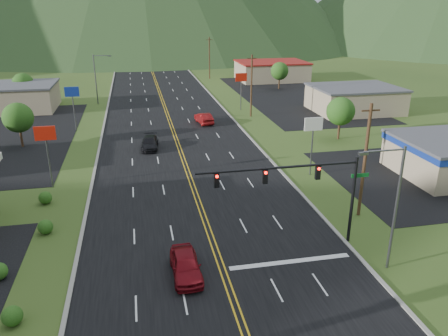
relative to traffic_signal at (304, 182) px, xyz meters
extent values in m
cylinder|color=black|center=(4.02, 0.00, -1.83)|extent=(0.24, 0.24, 7.00)
cylinder|color=black|center=(-1.98, 0.00, 1.27)|extent=(12.00, 0.18, 0.18)
cube|color=#0C591E|center=(4.42, 0.00, 0.17)|extent=(1.40, 0.06, 0.30)
cube|color=black|center=(1.02, 0.00, 0.67)|extent=(0.35, 0.28, 1.05)
sphere|color=#FF0C05|center=(1.02, -0.18, 1.02)|extent=(0.22, 0.22, 0.22)
cube|color=black|center=(-2.98, 0.00, 0.67)|extent=(0.35, 0.28, 1.05)
sphere|color=#FF0C05|center=(-2.98, -0.18, 1.02)|extent=(0.22, 0.22, 0.22)
cube|color=black|center=(-6.48, 0.00, 0.67)|extent=(0.35, 0.28, 1.05)
sphere|color=#FF0C05|center=(-6.48, -0.18, 1.02)|extent=(0.22, 0.22, 0.22)
cylinder|color=#59595E|center=(5.02, -4.00, -0.83)|extent=(0.20, 0.20, 9.00)
cylinder|color=#59595E|center=(3.58, -4.00, 3.47)|extent=(2.88, 0.12, 0.12)
cube|color=#59595E|center=(2.14, -4.00, 3.37)|extent=(0.60, 0.25, 0.18)
cylinder|color=#59595E|center=(-18.48, 56.00, -0.83)|extent=(0.20, 0.20, 9.00)
cylinder|color=#59595E|center=(-17.04, 56.00, 3.47)|extent=(2.88, 0.12, 0.12)
cube|color=#59595E|center=(-15.60, 56.00, 3.37)|extent=(0.60, 0.25, 0.18)
cube|color=tan|center=(-34.48, 54.00, -3.23)|extent=(18.00, 11.00, 4.20)
cube|color=tan|center=(25.52, 41.00, -3.33)|extent=(14.00, 11.00, 4.00)
cube|color=#4C4C51|center=(25.52, 41.00, -1.18)|extent=(14.40, 11.40, 0.30)
cube|color=tan|center=(21.52, 76.00, -3.23)|extent=(16.00, 12.00, 4.20)
cube|color=maroon|center=(21.52, 76.00, -0.98)|extent=(16.40, 12.40, 0.30)
cylinder|color=#59595E|center=(-20.48, 16.00, -2.83)|extent=(0.16, 0.16, 5.00)
cube|color=red|center=(-20.48, 16.00, 0.37)|extent=(2.00, 0.18, 1.40)
cylinder|color=#59595E|center=(-20.48, 38.00, -2.83)|extent=(0.16, 0.16, 5.00)
cube|color=navy|center=(-20.48, 38.00, 0.37)|extent=(2.00, 0.18, 1.40)
cylinder|color=#59595E|center=(6.52, 14.00, -2.83)|extent=(0.16, 0.16, 5.00)
cube|color=white|center=(6.52, 14.00, 0.37)|extent=(2.00, 0.18, 1.40)
cylinder|color=#59595E|center=(6.52, 46.00, -2.83)|extent=(0.16, 0.16, 5.00)
cube|color=red|center=(6.52, 46.00, 0.37)|extent=(2.00, 0.18, 1.40)
cylinder|color=#382314|center=(-26.48, 31.00, -3.83)|extent=(0.30, 0.30, 3.00)
sphere|color=#1F5016|center=(-26.48, 31.00, -1.43)|extent=(3.84, 3.84, 3.84)
cylinder|color=#382314|center=(-31.48, 58.00, -3.83)|extent=(0.30, 0.30, 3.00)
sphere|color=#1F5016|center=(-31.48, 58.00, -1.43)|extent=(3.84, 3.84, 3.84)
cylinder|color=#382314|center=(15.52, 26.00, -3.83)|extent=(0.30, 0.30, 3.00)
sphere|color=#1F5016|center=(15.52, 26.00, -1.43)|extent=(3.84, 3.84, 3.84)
cylinder|color=#382314|center=(19.52, 64.00, -3.83)|extent=(0.30, 0.30, 3.00)
sphere|color=#1F5016|center=(19.52, 64.00, -1.43)|extent=(3.84, 3.84, 3.84)
cylinder|color=#382314|center=(7.02, 4.00, -0.33)|extent=(0.28, 0.28, 10.00)
cube|color=#382314|center=(7.02, 4.00, 4.07)|extent=(1.60, 0.12, 0.12)
cylinder|color=#382314|center=(7.02, 41.00, -0.33)|extent=(0.28, 0.28, 10.00)
cube|color=#382314|center=(7.02, 41.00, 4.07)|extent=(1.60, 0.12, 0.12)
cylinder|color=#382314|center=(7.02, 81.00, -0.33)|extent=(0.28, 0.28, 10.00)
cube|color=#382314|center=(7.02, 81.00, 4.07)|extent=(1.60, 0.12, 0.12)
cylinder|color=#382314|center=(7.02, 121.00, -0.33)|extent=(0.28, 0.28, 10.00)
cube|color=#382314|center=(7.02, 121.00, 4.07)|extent=(1.60, 0.12, 0.12)
imported|color=maroon|center=(-9.06, -2.16, -4.51)|extent=(2.02, 4.82, 1.63)
imported|color=black|center=(-10.19, 26.82, -4.60)|extent=(2.54, 5.23, 1.46)
imported|color=maroon|center=(-1.37, 37.91, -4.50)|extent=(2.45, 5.22, 1.65)
camera|label=1|loc=(-11.63, -27.59, 12.13)|focal=35.00mm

